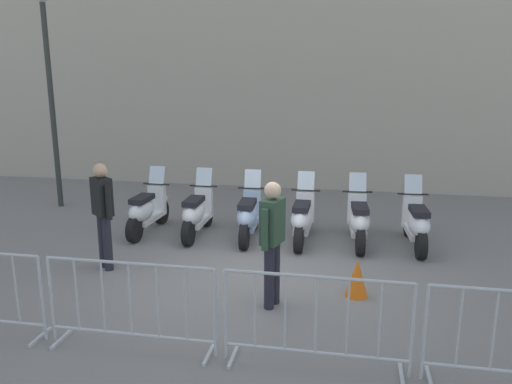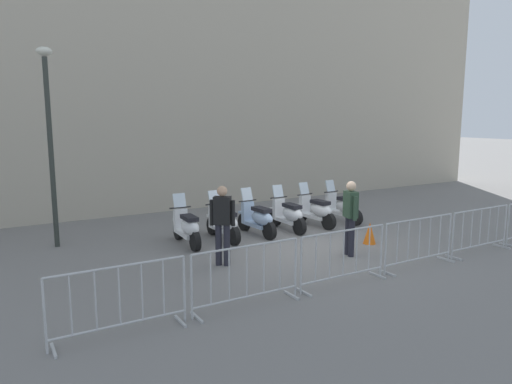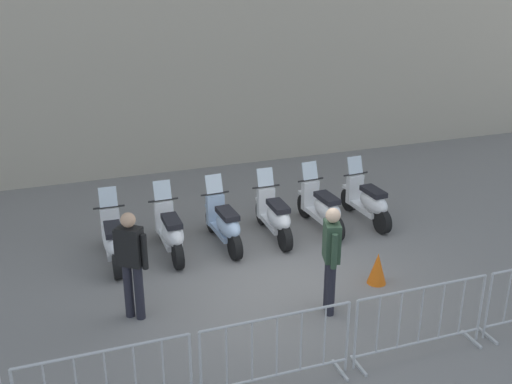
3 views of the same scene
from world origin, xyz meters
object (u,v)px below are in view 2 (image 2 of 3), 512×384
officer_mid_plaza (222,221)px  barrier_segment_3 (419,243)px  barrier_segment_2 (343,258)px  motorcycle_4 (316,211)px  barrier_segment_0 (120,302)px  barrier_segment_1 (247,277)px  officer_near_row_end (350,214)px  traffic_cone (370,233)px  motorcycle_3 (288,215)px  street_lamp (49,126)px  motorcycle_2 (258,219)px  motorcycle_1 (224,223)px  motorcycle_0 (187,228)px  barrier_segment_4 (480,231)px  motorcycle_5 (343,208)px

officer_mid_plaza → barrier_segment_3: bearing=-24.7°
barrier_segment_2 → motorcycle_4: bearing=65.7°
barrier_segment_0 → motorcycle_4: bearing=39.0°
motorcycle_4 → barrier_segment_1: size_ratio=0.86×
officer_near_row_end → traffic_cone: (1.06, 0.66, -0.71)m
officer_near_row_end → officer_mid_plaza: (-2.92, 0.45, 0.00)m
motorcycle_3 → traffic_cone: (1.27, -2.03, -0.18)m
barrier_segment_3 → traffic_cone: 1.97m
motorcycle_4 → street_lamp: 7.47m
barrier_segment_0 → officer_mid_plaza: bearing=46.5°
motorcycle_2 → motorcycle_4: (2.00, 0.34, 0.00)m
motorcycle_1 → officer_near_row_end: bearing=-47.4°
motorcycle_1 → motorcycle_4: 3.05m
barrier_segment_1 → officer_near_row_end: officer_near_row_end is taller
motorcycle_0 → barrier_segment_4: size_ratio=0.87×
barrier_segment_2 → street_lamp: size_ratio=0.42×
barrier_segment_0 → barrier_segment_2: same height
motorcycle_2 → barrier_segment_1: size_ratio=0.86×
barrier_segment_2 → street_lamp: street_lamp is taller
motorcycle_5 → barrier_segment_3: size_ratio=0.86×
street_lamp → officer_near_row_end: street_lamp is taller
motorcycle_2 → officer_mid_plaza: 2.75m
barrier_segment_1 → traffic_cone: bearing=29.9°
barrier_segment_0 → motorcycle_0: bearing=64.0°
motorcycle_5 → barrier_segment_0: (-7.16, -5.12, 0.07)m
motorcycle_0 → barrier_segment_1: 4.11m
motorcycle_4 → traffic_cone: bearing=-83.2°
street_lamp → motorcycle_0: bearing=-21.6°
barrier_segment_1 → traffic_cone: (4.35, 2.50, -0.25)m
barrier_segment_2 → barrier_segment_1: bearing=-172.5°
barrier_segment_4 → traffic_cone: bearing=138.3°
officer_near_row_end → motorcycle_0: bearing=144.8°
officer_near_row_end → motorcycle_1: bearing=132.6°
motorcycle_4 → street_lamp: bearing=175.3°
motorcycle_1 → officer_mid_plaza: bearing=-109.9°
motorcycle_0 → motorcycle_5: size_ratio=1.01×
barrier_segment_4 → officer_mid_plaza: size_ratio=1.15×
barrier_segment_1 → barrier_segment_3: (4.15, 0.55, 0.00)m
barrier_segment_0 → barrier_segment_1: same height
officer_mid_plaza → motorcycle_5: bearing=28.4°
motorcycle_3 → barrier_segment_4: bearing=-49.6°
barrier_segment_1 → barrier_segment_2: same height
motorcycle_4 → motorcycle_1: bearing=-171.2°
motorcycle_2 → barrier_segment_0: size_ratio=0.86×
motorcycle_5 → street_lamp: size_ratio=0.36×
motorcycle_2 → street_lamp: street_lamp is taller
motorcycle_2 → street_lamp: bearing=169.6°
motorcycle_2 → barrier_segment_0: 6.24m
motorcycle_5 → barrier_segment_0: 8.81m
motorcycle_4 → officer_mid_plaza: (-3.72, -2.42, 0.53)m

